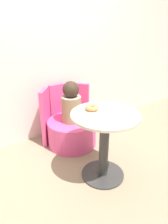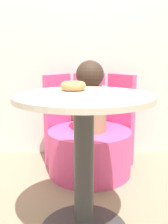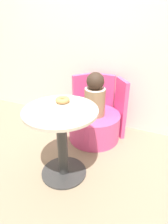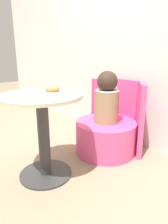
{
  "view_description": "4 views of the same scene",
  "coord_description": "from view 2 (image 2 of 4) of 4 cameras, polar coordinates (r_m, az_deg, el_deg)",
  "views": [
    {
      "loc": [
        -1.02,
        -1.35,
        1.48
      ],
      "look_at": [
        0.11,
        0.33,
        0.6
      ],
      "focal_mm": 32.0,
      "sensor_mm": 36.0,
      "label": 1
    },
    {
      "loc": [
        0.1,
        -1.25,
        0.9
      ],
      "look_at": [
        0.09,
        0.36,
        0.55
      ],
      "focal_mm": 42.0,
      "sensor_mm": 36.0,
      "label": 2
    },
    {
      "loc": [
        0.91,
        -1.36,
        1.48
      ],
      "look_at": [
        0.16,
        0.31,
        0.55
      ],
      "focal_mm": 32.0,
      "sensor_mm": 36.0,
      "label": 3
    },
    {
      "loc": [
        1.48,
        -0.8,
        1.03
      ],
      "look_at": [
        0.2,
        0.32,
        0.53
      ],
      "focal_mm": 32.0,
      "sensor_mm": 36.0,
      "label": 4
    }
  ],
  "objects": [
    {
      "name": "back_wall",
      "position": [
        2.4,
        -2.26,
        19.41
      ],
      "size": [
        6.0,
        0.06,
        2.4
      ],
      "color": "silver",
      "rests_on": "ground_plane"
    },
    {
      "name": "donut",
      "position": [
        1.35,
        -2.17,
        5.7
      ],
      "size": [
        0.13,
        0.13,
        0.05
      ],
      "color": "tan",
      "rests_on": "round_table"
    },
    {
      "name": "tub_chair",
      "position": [
        2.05,
        1.41,
        -8.59
      ],
      "size": [
        0.64,
        0.64,
        0.34
      ],
      "color": "#E54C8C",
      "rests_on": "ground_plane"
    },
    {
      "name": "child_figure",
      "position": [
        1.94,
        1.48,
        3.01
      ],
      "size": [
        0.25,
        0.25,
        0.53
      ],
      "color": "#937A56",
      "rests_on": "tub_chair"
    },
    {
      "name": "round_table",
      "position": [
        1.27,
        0.16,
        -7.04
      ],
      "size": [
        0.66,
        0.66,
        0.72
      ],
      "color": "#333333",
      "rests_on": "ground_plane"
    },
    {
      "name": "booth_backrest",
      "position": [
        2.24,
        1.3,
        -1.31
      ],
      "size": [
        0.74,
        0.27,
        0.75
      ],
      "color": "#E54C8C",
      "rests_on": "ground_plane"
    }
  ]
}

